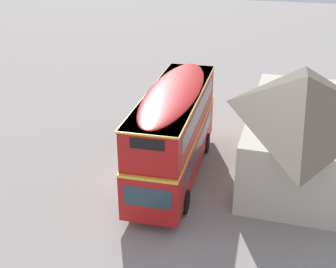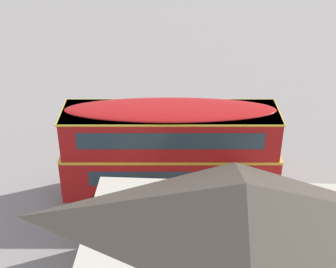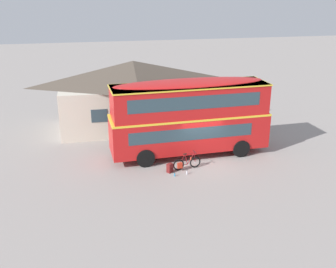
% 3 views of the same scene
% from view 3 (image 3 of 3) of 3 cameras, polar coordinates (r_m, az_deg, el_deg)
% --- Properties ---
extents(ground_plane, '(120.00, 120.00, 0.00)m').
position_cam_3_polar(ground_plane, '(24.09, 4.92, -4.05)').
color(ground_plane, gray).
extents(double_decker_bus, '(9.90, 2.90, 4.79)m').
position_cam_3_polar(double_decker_bus, '(24.25, 3.15, 2.85)').
color(double_decker_bus, black).
rests_on(double_decker_bus, ground).
extents(touring_bicycle, '(1.73, 0.60, 1.03)m').
position_cam_3_polar(touring_bicycle, '(22.95, 2.64, -4.26)').
color(touring_bicycle, black).
rests_on(touring_bicycle, ground).
extents(backpack_on_ground, '(0.41, 0.39, 0.59)m').
position_cam_3_polar(backpack_on_ground, '(22.57, 0.28, -4.88)').
color(backpack_on_ground, maroon).
rests_on(backpack_on_ground, ground).
extents(water_bottle_clear_plastic, '(0.08, 0.08, 0.25)m').
position_cam_3_polar(water_bottle_clear_plastic, '(22.43, 2.76, -5.60)').
color(water_bottle_clear_plastic, silver).
rests_on(water_bottle_clear_plastic, ground).
extents(water_bottle_blue_sports, '(0.07, 0.07, 0.23)m').
position_cam_3_polar(water_bottle_blue_sports, '(22.18, 0.96, -5.91)').
color(water_bottle_blue_sports, '#338CBF').
rests_on(water_bottle_blue_sports, ground).
extents(pub_building, '(11.17, 5.76, 5.03)m').
position_cam_3_polar(pub_building, '(29.48, -4.98, 5.84)').
color(pub_building, beige).
rests_on(pub_building, ground).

